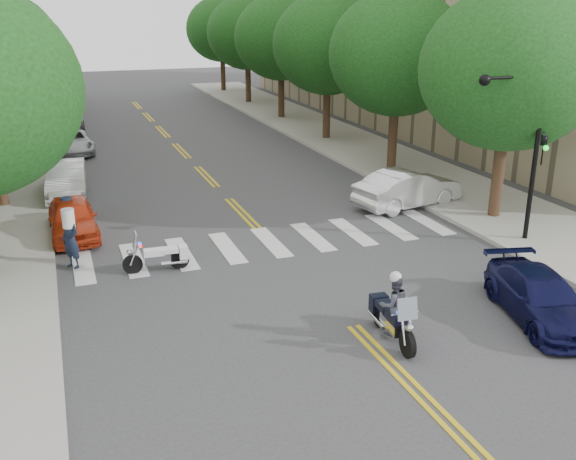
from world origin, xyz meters
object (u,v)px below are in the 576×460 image
convertible (408,188)px  sedan_blue (541,297)px  motorcycle_police (393,309)px  motorcycle_parked (162,256)px  officer_standing (71,240)px

convertible → sedan_blue: size_ratio=1.09×
motorcycle_police → motorcycle_parked: (-4.51, 6.22, -0.35)m
motorcycle_police → convertible: (5.90, 9.38, -0.04)m
sedan_blue → motorcycle_parked: bearing=156.2°
officer_standing → convertible: officer_standing is taller
officer_standing → sedan_blue: bearing=17.9°
motorcycle_police → sedan_blue: size_ratio=0.53×
motorcycle_parked → sedan_blue: 10.86m
motorcycle_parked → convertible: bearing=-70.5°
motorcycle_police → motorcycle_parked: bearing=-49.6°
motorcycle_parked → officer_standing: size_ratio=1.10×
motorcycle_police → officer_standing: officer_standing is taller
officer_standing → sedan_blue: 13.61m
officer_standing → convertible: size_ratio=0.40×
motorcycle_police → convertible: 11.09m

